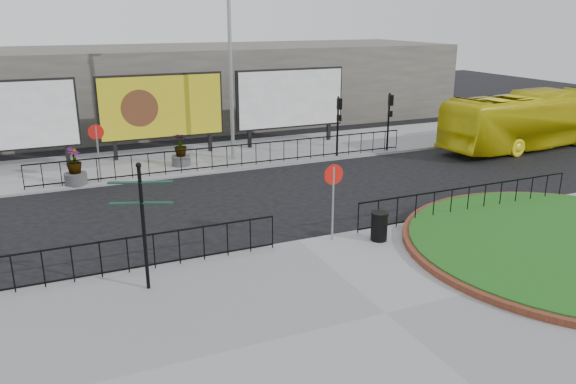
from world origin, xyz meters
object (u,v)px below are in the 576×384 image
fingerpost_sign (143,214)px  planter_a (75,170)px  lamp_post (231,62)px  bus (529,120)px  litter_bin (379,226)px  planter_b (181,152)px  billboard_mid (162,107)px

fingerpost_sign → planter_a: size_ratio=2.15×
lamp_post → bus: (15.56, -3.74, -3.30)m
bus → planter_a: (-23.07, 2.14, -0.77)m
lamp_post → fingerpost_sign: bearing=-117.6°
litter_bin → planter_b: 12.23m
lamp_post → litter_bin: size_ratio=9.97×
fingerpost_sign → litter_bin: (7.31, 0.38, -1.58)m
litter_bin → planter_b: bearing=106.8°
planter_b → fingerpost_sign: bearing=-107.3°
litter_bin → bus: bus is taller
billboard_mid → litter_bin: billboard_mid is taller
fingerpost_sign → bus: size_ratio=0.31×
bus → fingerpost_sign: bearing=106.5°
billboard_mid → planter_a: bearing=-141.6°
lamp_post → fingerpost_sign: size_ratio=2.72×
fingerpost_sign → planter_a: bearing=119.5°
fingerpost_sign → billboard_mid: bearing=100.5°
planter_b → lamp_post: bearing=6.7°
billboard_mid → lamp_post: size_ratio=0.67×
lamp_post → planter_a: bearing=-168.0°
fingerpost_sign → bus: fingerpost_sign is taller
lamp_post → fingerpost_sign: 14.24m
bus → planter_b: (-18.27, 3.43, -0.77)m
litter_bin → planter_b: (-3.54, 11.70, 0.17)m
litter_bin → planter_a: planter_a is taller
lamp_post → planter_b: bearing=-173.3°
planter_a → billboard_mid: bearing=38.4°
lamp_post → planter_b: lamp_post is taller
lamp_post → litter_bin: (0.84, -12.02, -4.24)m
litter_bin → billboard_mid: bearing=105.4°
billboard_mid → bus: billboard_mid is taller
bus → planter_a: size_ratio=6.93×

